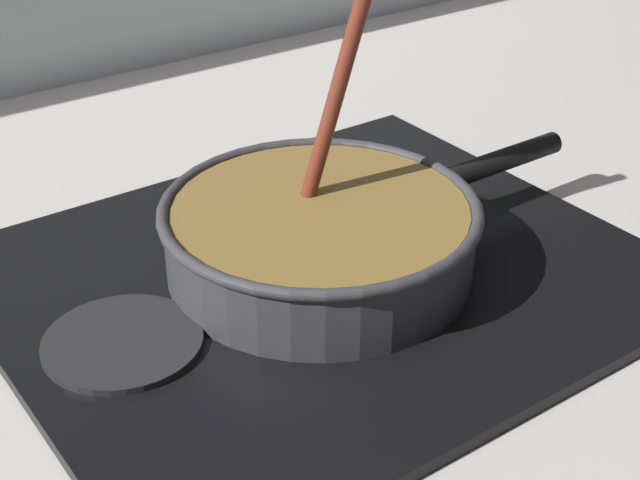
# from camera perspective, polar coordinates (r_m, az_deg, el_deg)

# --- Properties ---
(ground) EXTENTS (2.40, 1.60, 0.04)m
(ground) POSITION_cam_1_polar(r_m,az_deg,el_deg) (0.75, 8.39, -10.07)
(ground) COLOR beige
(hob_plate) EXTENTS (0.56, 0.48, 0.01)m
(hob_plate) POSITION_cam_1_polar(r_m,az_deg,el_deg) (0.84, 0.00, -2.19)
(hob_plate) COLOR black
(hob_plate) RESTS_ON ground
(burner_ring) EXTENTS (0.20, 0.20, 0.01)m
(burner_ring) POSITION_cam_1_polar(r_m,az_deg,el_deg) (0.84, 0.00, -1.62)
(burner_ring) COLOR #592D0C
(burner_ring) RESTS_ON hob_plate
(spare_burner) EXTENTS (0.13, 0.13, 0.01)m
(spare_burner) POSITION_cam_1_polar(r_m,az_deg,el_deg) (0.76, -11.86, -6.06)
(spare_burner) COLOR #262628
(spare_burner) RESTS_ON hob_plate
(cooking_pan) EXTENTS (0.44, 0.28, 0.27)m
(cooking_pan) POSITION_cam_1_polar(r_m,az_deg,el_deg) (0.82, 0.10, 0.36)
(cooking_pan) COLOR #38383D
(cooking_pan) RESTS_ON hob_plate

